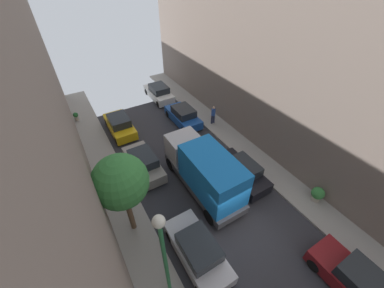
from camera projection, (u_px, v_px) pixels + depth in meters
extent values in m
plane|color=#2D2D33|center=(235.00, 229.00, 13.08)|extent=(32.00, 32.00, 0.00)
cube|color=gray|center=(155.00, 277.00, 11.05)|extent=(2.00, 44.00, 0.15)
cube|color=gray|center=(295.00, 192.00, 15.01)|extent=(2.00, 44.00, 0.15)
cube|color=silver|center=(197.00, 251.00, 11.54)|extent=(1.76, 4.20, 0.76)
cube|color=#1E2328|center=(199.00, 247.00, 10.99)|extent=(1.56, 2.10, 0.64)
cylinder|color=black|center=(170.00, 236.00, 12.40)|extent=(0.22, 0.64, 0.64)
cylinder|color=black|center=(194.00, 223.00, 13.02)|extent=(0.22, 0.64, 0.64)
cylinder|color=black|center=(228.00, 273.00, 10.97)|extent=(0.22, 0.64, 0.64)
cube|color=gray|center=(144.00, 164.00, 16.31)|extent=(1.76, 4.20, 0.76)
cube|color=#1E2328|center=(143.00, 158.00, 15.76)|extent=(1.56, 2.10, 0.64)
cylinder|color=black|center=(126.00, 158.00, 17.17)|extent=(0.22, 0.64, 0.64)
cylinder|color=black|center=(146.00, 151.00, 17.79)|extent=(0.22, 0.64, 0.64)
cylinder|color=black|center=(142.00, 185.00, 15.12)|extent=(0.22, 0.64, 0.64)
cylinder|color=black|center=(163.00, 176.00, 15.74)|extent=(0.22, 0.64, 0.64)
cube|color=gold|center=(120.00, 126.00, 19.91)|extent=(1.76, 4.20, 0.76)
cube|color=#1E2328|center=(119.00, 120.00, 19.37)|extent=(1.56, 2.10, 0.64)
cylinder|color=black|center=(107.00, 122.00, 20.77)|extent=(0.22, 0.64, 0.64)
cylinder|color=black|center=(124.00, 118.00, 21.39)|extent=(0.22, 0.64, 0.64)
cylinder|color=black|center=(117.00, 141.00, 18.73)|extent=(0.22, 0.64, 0.64)
cylinder|color=black|center=(135.00, 135.00, 19.34)|extent=(0.22, 0.64, 0.64)
cube|color=maroon|center=(356.00, 284.00, 10.38)|extent=(1.76, 4.20, 0.76)
cube|color=#1E2328|center=(367.00, 282.00, 9.84)|extent=(1.56, 2.10, 0.64)
cylinder|color=black|center=(314.00, 265.00, 11.24)|extent=(0.22, 0.64, 0.64)
cylinder|color=black|center=(333.00, 249.00, 11.86)|extent=(0.22, 0.64, 0.64)
cube|color=black|center=(241.00, 173.00, 15.67)|extent=(1.76, 4.20, 0.76)
cube|color=#1E2328|center=(244.00, 167.00, 15.12)|extent=(1.56, 2.10, 0.64)
cylinder|color=black|center=(218.00, 166.00, 16.53)|extent=(0.22, 0.64, 0.64)
cylinder|color=black|center=(235.00, 158.00, 17.15)|extent=(0.22, 0.64, 0.64)
cylinder|color=black|center=(247.00, 196.00, 14.48)|extent=(0.22, 0.64, 0.64)
cylinder|color=black|center=(265.00, 186.00, 15.10)|extent=(0.22, 0.64, 0.64)
cube|color=#194799|center=(183.00, 117.00, 21.02)|extent=(1.76, 4.20, 0.76)
cube|color=#1E2328|center=(184.00, 111.00, 20.47)|extent=(1.56, 2.10, 0.64)
cylinder|color=black|center=(168.00, 114.00, 21.88)|extent=(0.22, 0.64, 0.64)
cylinder|color=black|center=(182.00, 109.00, 22.49)|extent=(0.22, 0.64, 0.64)
cylinder|color=black|center=(184.00, 130.00, 19.83)|extent=(0.22, 0.64, 0.64)
cylinder|color=black|center=(199.00, 125.00, 20.45)|extent=(0.22, 0.64, 0.64)
cube|color=white|center=(159.00, 94.00, 24.49)|extent=(1.76, 4.20, 0.76)
cube|color=#1E2328|center=(159.00, 89.00, 23.95)|extent=(1.56, 2.10, 0.64)
cylinder|color=black|center=(147.00, 92.00, 25.35)|extent=(0.22, 0.64, 0.64)
cylinder|color=black|center=(160.00, 89.00, 25.97)|extent=(0.22, 0.64, 0.64)
cylinder|color=black|center=(159.00, 104.00, 23.31)|extent=(0.22, 0.64, 0.64)
cylinder|color=black|center=(172.00, 100.00, 23.92)|extent=(0.22, 0.64, 0.64)
cube|color=#4C4C51|center=(202.00, 180.00, 14.95)|extent=(2.20, 6.60, 0.50)
cube|color=#B7B7BC|center=(184.00, 147.00, 15.83)|extent=(2.10, 1.80, 1.70)
cube|color=blue|center=(212.00, 174.00, 13.36)|extent=(2.24, 4.20, 2.40)
cylinder|color=black|center=(171.00, 164.00, 16.44)|extent=(0.30, 0.96, 0.96)
cylinder|color=black|center=(194.00, 154.00, 17.21)|extent=(0.30, 0.96, 0.96)
cylinder|color=black|center=(210.00, 217.00, 13.14)|extent=(0.30, 0.96, 0.96)
cylinder|color=black|center=(237.00, 202.00, 13.91)|extent=(0.30, 0.96, 0.96)
cylinder|color=#2D334C|center=(212.00, 119.00, 20.71)|extent=(0.18, 0.18, 0.82)
cylinder|color=#2D334C|center=(214.00, 119.00, 20.79)|extent=(0.18, 0.18, 0.82)
cylinder|color=#3359B2|center=(213.00, 112.00, 20.28)|extent=(0.36, 0.36, 0.64)
sphere|color=tan|center=(214.00, 108.00, 19.99)|extent=(0.24, 0.24, 0.24)
cylinder|color=brown|center=(130.00, 212.00, 12.10)|extent=(0.29, 0.29, 2.87)
sphere|color=#38843D|center=(121.00, 182.00, 10.55)|extent=(2.66, 2.66, 2.66)
cylinder|color=brown|center=(106.00, 199.00, 14.33)|extent=(0.34, 0.34, 0.29)
sphere|color=#38843D|center=(105.00, 195.00, 14.13)|extent=(0.42, 0.42, 0.42)
cylinder|color=#B2A899|center=(77.00, 118.00, 21.22)|extent=(0.38, 0.38, 0.41)
sphere|color=#23602D|center=(75.00, 115.00, 20.97)|extent=(0.44, 0.44, 0.44)
cylinder|color=#B2A899|center=(315.00, 198.00, 14.37)|extent=(0.51, 0.51, 0.30)
sphere|color=#38843D|center=(318.00, 193.00, 14.08)|extent=(0.77, 0.77, 0.77)
cylinder|color=#26723F|center=(166.00, 263.00, 8.86)|extent=(0.16, 0.16, 5.43)
sphere|color=white|center=(159.00, 222.00, 6.98)|extent=(0.44, 0.44, 0.44)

